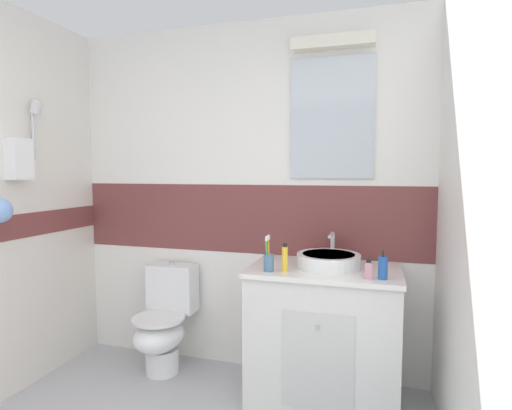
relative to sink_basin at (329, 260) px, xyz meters
name	(u,v)px	position (x,y,z in m)	size (l,w,h in m)	color
wall_back_tiled	(247,196)	(-0.64, 0.33, 0.37)	(3.20, 0.20, 2.50)	white
wall_right_plain	(502,227)	(0.70, -0.92, 0.35)	(0.10, 3.48, 2.50)	white
vanity_cabinet	(324,333)	(-0.02, 0.00, -0.47)	(0.92, 0.60, 0.85)	silver
sink_basin	(329,260)	(0.00, 0.00, 0.00)	(0.39, 0.44, 0.20)	white
toilet	(164,322)	(-1.18, 0.04, -0.54)	(0.37, 0.50, 0.77)	white
toothbrush_cup	(269,261)	(-0.33, -0.20, 0.01)	(0.06, 0.06, 0.22)	#4C7299
soap_dispenser	(383,268)	(0.32, -0.19, 0.02)	(0.05, 0.05, 0.17)	#2659B2
toothpaste_tube_upright	(285,259)	(-0.24, -0.19, 0.03)	(0.04, 0.04, 0.17)	yellow
perfume_flask_small	(368,269)	(0.24, -0.21, 0.01)	(0.04, 0.03, 0.11)	pink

